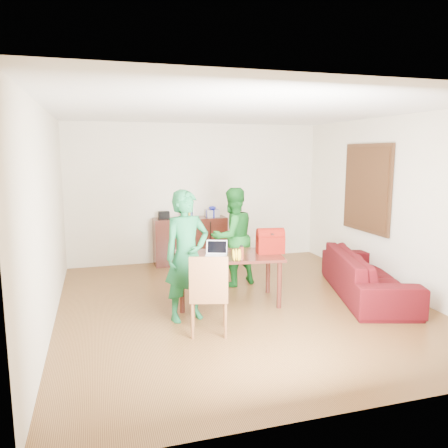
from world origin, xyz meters
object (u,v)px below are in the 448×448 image
object	(u,v)px
person_far	(233,237)
bottle	(241,252)
table	(228,260)
chair	(209,310)
person_near	(187,256)
red_bag	(270,243)
laptop	(216,254)
sofa	(367,274)

from	to	relation	value
person_far	bottle	bearing A→B (deg)	61.58
table	chair	xyz separation A→B (m)	(-0.54, -0.99, -0.33)
person_near	person_far	world-z (taller)	person_near
person_far	red_bag	xyz separation A→B (m)	(0.30, -0.87, 0.05)
person_near	laptop	distance (m)	0.65
table	person_far	bearing A→B (deg)	77.00
red_bag	sofa	bearing A→B (deg)	-0.86
person_near	red_bag	distance (m)	1.37
person_far	laptop	distance (m)	1.02
chair	person_far	xyz separation A→B (m)	(0.86, 1.79, 0.51)
person_near	sofa	bearing A→B (deg)	-11.81
chair	red_bag	xyz separation A→B (m)	(1.16, 0.92, 0.56)
sofa	red_bag	bearing A→B (deg)	97.44
person_near	sofa	size ratio (longest dim) A/B	0.75
table	person_near	distance (m)	0.87
sofa	chair	bearing A→B (deg)	121.37
person_near	person_far	size ratio (longest dim) A/B	1.06
table	person_far	world-z (taller)	person_far
person_near	sofa	world-z (taller)	person_near
table	person_near	xyz separation A→B (m)	(-0.69, -0.48, 0.22)
bottle	sofa	world-z (taller)	bottle
chair	sofa	world-z (taller)	chair
person_near	laptop	bearing A→B (deg)	24.02
table	red_bag	distance (m)	0.66
red_bag	sofa	world-z (taller)	red_bag
laptop	red_bag	world-z (taller)	red_bag
table	laptop	size ratio (longest dim) A/B	4.62
person_far	table	bearing A→B (deg)	51.07
sofa	bottle	bearing A→B (deg)	106.94
laptop	sofa	bearing A→B (deg)	13.66
chair	laptop	world-z (taller)	chair
person_far	sofa	distance (m)	2.15
bottle	red_bag	xyz separation A→B (m)	(0.52, 0.25, 0.05)
chair	person_far	size ratio (longest dim) A/B	0.62
bottle	sofa	distance (m)	2.05
table	sofa	world-z (taller)	table
person_far	bottle	world-z (taller)	person_far
person_far	sofa	world-z (taller)	person_far
chair	laptop	size ratio (longest dim) A/B	2.81
sofa	person_far	bearing A→B (deg)	74.82
red_bag	laptop	bearing A→B (deg)	-171.03
person_far	red_bag	distance (m)	0.92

